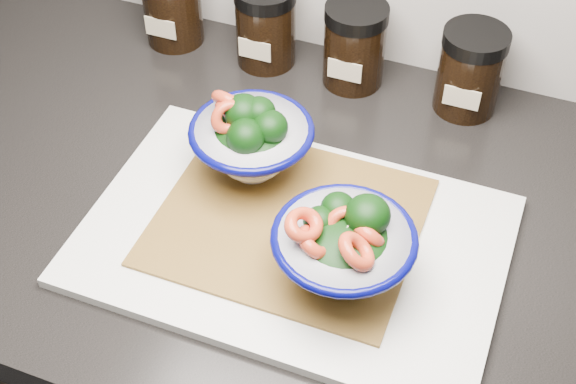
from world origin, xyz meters
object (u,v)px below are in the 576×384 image
at_px(cutting_board, 293,240).
at_px(spice_jar_c, 355,45).
at_px(spice_jar_a, 172,4).
at_px(spice_jar_d, 470,71).
at_px(bowl_left, 251,140).
at_px(bowl_right, 343,248).
at_px(spice_jar_b, 266,25).

bearing_deg(cutting_board, spice_jar_c, 95.57).
height_order(cutting_board, spice_jar_c, spice_jar_c).
bearing_deg(spice_jar_a, spice_jar_d, 0.00).
bearing_deg(bowl_left, bowl_right, -37.52).
bearing_deg(spice_jar_b, spice_jar_d, 0.00).
bearing_deg(bowl_left, spice_jar_a, 133.69).
xyz_separation_m(cutting_board, bowl_left, (-0.08, 0.08, 0.06)).
bearing_deg(bowl_right, cutting_board, 151.55).
distance_m(bowl_left, spice_jar_c, 0.23).
bearing_deg(cutting_board, spice_jar_a, 134.39).
relative_size(spice_jar_a, spice_jar_b, 1.00).
height_order(cutting_board, bowl_right, bowl_right).
relative_size(bowl_right, spice_jar_b, 1.29).
relative_size(cutting_board, bowl_right, 3.09).
height_order(cutting_board, spice_jar_a, spice_jar_a).
relative_size(bowl_right, spice_jar_d, 1.29).
relative_size(cutting_board, spice_jar_d, 3.98).
xyz_separation_m(bowl_right, spice_jar_b, (-0.22, 0.33, -0.00)).
bearing_deg(spice_jar_d, spice_jar_b, 180.00).
height_order(spice_jar_c, spice_jar_d, same).
bearing_deg(bowl_right, spice_jar_d, 80.58).
bearing_deg(spice_jar_d, bowl_left, -132.31).
bearing_deg(spice_jar_b, spice_jar_c, 0.00).
height_order(cutting_board, spice_jar_b, spice_jar_b).
bearing_deg(spice_jar_d, spice_jar_a, 180.00).
bearing_deg(spice_jar_b, cutting_board, -62.80).
distance_m(bowl_right, spice_jar_b, 0.40).
bearing_deg(cutting_board, spice_jar_d, 67.79).
bearing_deg(bowl_left, cutting_board, -43.68).
bearing_deg(spice_jar_c, spice_jar_d, 0.00).
xyz_separation_m(spice_jar_a, spice_jar_c, (0.26, 0.00, 0.00)).
bearing_deg(bowl_right, bowl_left, 142.48).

